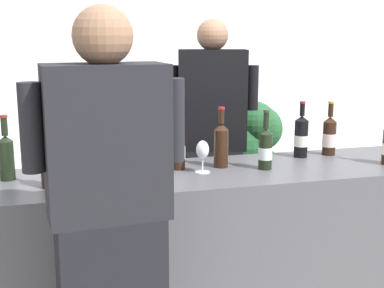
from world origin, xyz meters
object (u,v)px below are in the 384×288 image
Objects in this scene: wine_bottle_2 at (178,147)px; wine_bottle_8 at (49,162)px; wine_bottle_1 at (6,155)px; wine_bottle_3 at (265,148)px; wine_bottle_4 at (301,136)px; wine_bottle_5 at (78,148)px; wine_glass at (203,151)px; person_server at (212,158)px; wine_bottle_6 at (221,144)px; potted_shrub at (247,160)px; wine_bottle_7 at (329,136)px; person_guest at (110,242)px.

wine_bottle_2 is 0.68m from wine_bottle_8.
wine_bottle_3 is (1.30, -0.14, -0.01)m from wine_bottle_1.
wine_bottle_5 is (-1.26, 0.00, 0.00)m from wine_bottle_4.
person_server is at bearing 68.50° from wine_glass.
wine_bottle_4 is (0.31, 0.21, 0.01)m from wine_bottle_3.
wine_bottle_3 reaches higher than wine_glass.
wine_bottle_3 is at bearing -26.32° from wine_bottle_6.
wine_bottle_8 is 1.24m from person_server.
wine_bottle_3 is at bearing 2.92° from wine_bottle_8.
wine_glass is 1.23m from potted_shrub.
wine_bottle_3 reaches higher than potted_shrub.
wine_bottle_4 reaches higher than wine_bottle_2.
wine_bottle_7 is at bearing -36.33° from person_server.
person_server is (1.01, 0.70, -0.20)m from wine_bottle_8.
wine_bottle_2 is at bearing 164.74° from wine_bottle_3.
wine_bottle_6 is at bearing -169.01° from wine_bottle_4.
wine_bottle_8 is at bearing -142.44° from potted_shrub.
wine_bottle_3 is 0.18× the size of person_server.
wine_bottle_8 reaches higher than potted_shrub.
wine_bottle_7 is at bearing 0.22° from wine_bottle_5.
wine_bottle_8 is at bearing -43.90° from wine_bottle_1.
wine_bottle_1 is 0.97m from wine_glass.
person_server is at bearing 26.97° from wine_bottle_5.
wine_bottle_1 is 0.86m from wine_bottle_2.
wine_bottle_8 is 0.28× the size of potted_shrub.
person_server reaches higher than potted_shrub.
wine_bottle_4 reaches higher than wine_bottle_7.
wine_bottle_3 is at bearing -156.75° from wine_bottle_7.
wine_bottle_4 is at bearing 2.49° from wine_bottle_1.
wine_bottle_7 reaches higher than potted_shrub.
wine_bottle_4 is 1.94× the size of wine_glass.
person_guest reaches higher than potted_shrub.
person_guest is (-1.20, -0.81, -0.20)m from wine_bottle_4.
wine_bottle_4 is 1.26m from wine_bottle_5.
wine_bottle_2 reaches higher than wine_bottle_3.
wine_bottle_8 is (-0.14, -0.26, -0.00)m from wine_bottle_5.
person_server is (0.86, 0.44, -0.20)m from wine_bottle_5.
wine_bottle_7 is at bearing 13.21° from wine_glass.
person_server is (-0.40, 0.44, -0.20)m from wine_bottle_4.
potted_shrub is (0.75, 0.90, -0.33)m from wine_bottle_2.
wine_bottle_8 is (-1.60, -0.27, 0.01)m from wine_bottle_7.
person_server is (1.21, 0.51, -0.20)m from wine_bottle_1.
wine_bottle_4 is 1.43m from wine_bottle_8.
wine_bottle_3 is 1.88× the size of wine_glass.
person_guest is (-0.68, -0.71, -0.20)m from wine_bottle_6.
wine_bottle_1 is 0.35m from wine_bottle_5.
wine_bottle_6 is 0.28× the size of potted_shrub.
person_server is at bearing 57.44° from person_guest.
wine_bottle_2 is at bearing -123.66° from person_server.
person_server reaches higher than wine_bottle_7.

